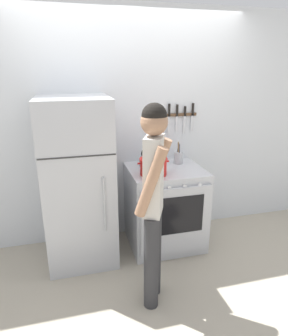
% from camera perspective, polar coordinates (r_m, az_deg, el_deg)
% --- Properties ---
extents(ground_plane, '(14.00, 14.00, 0.00)m').
position_cam_1_polar(ground_plane, '(3.81, -2.23, -11.79)').
color(ground_plane, '#B2A893').
extents(wall_back, '(10.00, 0.06, 2.55)m').
position_cam_1_polar(wall_back, '(3.38, -2.61, 7.48)').
color(wall_back, silver).
rests_on(wall_back, ground_plane).
extents(refrigerator, '(0.67, 0.74, 1.67)m').
position_cam_1_polar(refrigerator, '(3.06, -12.41, -2.71)').
color(refrigerator, '#B7BABF').
rests_on(refrigerator, ground_plane).
extents(stove_range, '(0.79, 0.73, 0.90)m').
position_cam_1_polar(stove_range, '(3.35, 4.12, -7.42)').
color(stove_range, silver).
rests_on(stove_range, ground_plane).
extents(dutch_oven_pot, '(0.32, 0.28, 0.19)m').
position_cam_1_polar(dutch_oven_pot, '(3.00, 1.79, 0.31)').
color(dutch_oven_pot, red).
rests_on(dutch_oven_pot, stove_range).
extents(tea_kettle, '(0.22, 0.18, 0.21)m').
position_cam_1_polar(tea_kettle, '(3.26, 0.67, 1.39)').
color(tea_kettle, silver).
rests_on(tea_kettle, stove_range).
extents(utensil_jar, '(0.10, 0.10, 0.25)m').
position_cam_1_polar(utensil_jar, '(3.38, 6.59, 2.05)').
color(utensil_jar, '#B7BABF').
rests_on(utensil_jar, stove_range).
extents(person, '(0.37, 0.41, 1.69)m').
position_cam_1_polar(person, '(2.34, 1.80, -5.61)').
color(person, '#2D2D30').
rests_on(person, ground_plane).
extents(wall_knife_strip, '(0.38, 0.03, 0.35)m').
position_cam_1_polar(wall_knife_strip, '(3.47, 7.02, 10.08)').
color(wall_knife_strip, brown).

